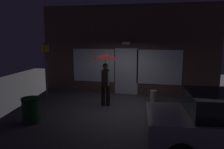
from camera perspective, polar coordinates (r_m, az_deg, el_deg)
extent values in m
plane|color=#423F44|center=(8.87, 1.47, -8.48)|extent=(18.00, 18.00, 0.00)
cube|color=brown|center=(10.76, 3.88, 6.20)|extent=(8.37, 0.30, 4.21)
cube|color=white|center=(10.71, 3.68, 0.76)|extent=(1.10, 0.04, 2.20)
cube|color=white|center=(11.03, -4.70, 2.33)|extent=(2.07, 0.04, 1.60)
cube|color=white|center=(10.55, 11.89, 1.81)|extent=(2.07, 0.04, 1.60)
cube|color=white|center=(10.50, 3.70, 7.99)|extent=(0.36, 0.16, 0.12)
cylinder|color=black|center=(9.05, -2.30, -5.44)|extent=(0.15, 0.15, 0.81)
cylinder|color=black|center=(9.02, -1.04, -5.48)|extent=(0.15, 0.15, 0.81)
cube|color=black|center=(8.87, -1.70, -0.90)|extent=(0.28, 0.48, 0.65)
cube|color=silver|center=(8.83, -0.90, -0.94)|extent=(0.03, 0.14, 0.52)
cube|color=#721966|center=(8.83, -0.90, -1.07)|extent=(0.03, 0.05, 0.42)
sphere|color=#9A7968|center=(8.79, -1.71, 2.11)|extent=(0.22, 0.22, 0.22)
cylinder|color=slate|center=(8.79, -1.71, 2.34)|extent=(0.02, 0.02, 0.95)
cone|color=#4C0C0C|center=(8.75, -1.73, 4.73)|extent=(1.03, 1.03, 0.21)
cylinder|color=black|center=(6.62, 14.49, -12.39)|extent=(0.66, 0.28, 0.64)
cylinder|color=#595B60|center=(10.32, -16.48, 0.86)|extent=(0.07, 0.07, 2.50)
cube|color=gold|center=(10.20, -16.81, 6.38)|extent=(0.40, 0.02, 0.30)
cylinder|color=#B2A899|center=(9.77, 10.50, -5.41)|extent=(0.28, 0.28, 0.49)
cylinder|color=#1E4C23|center=(7.79, -19.86, -8.76)|extent=(0.56, 0.56, 0.77)
cylinder|color=black|center=(7.67, -20.04, -5.82)|extent=(0.59, 0.59, 0.06)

